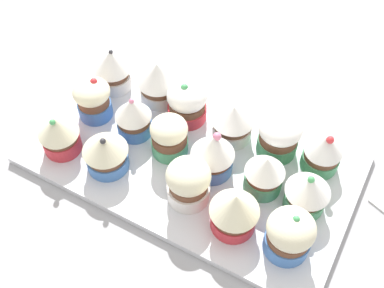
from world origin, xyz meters
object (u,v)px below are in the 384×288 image
cupcake_2 (188,182)px  cupcake_3 (234,210)px  cupcake_15 (279,135)px  cupcake_13 (187,102)px  cupcake_11 (112,68)px  cupcake_4 (290,234)px  cupcake_14 (233,121)px  cupcake_12 (158,81)px  cupcake_1 (105,151)px  cupcake_16 (323,151)px  cupcake_9 (266,171)px  baking_tray (192,158)px  cupcake_7 (169,136)px  cupcake_8 (213,154)px  cupcake_10 (308,192)px  cupcake_0 (59,133)px  cupcake_6 (133,116)px  cupcake_5 (94,97)px

cupcake_2 → cupcake_3: 7.39cm
cupcake_15 → cupcake_13: bearing=-177.8°
cupcake_11 → cupcake_3: bearing=-26.1°
cupcake_4 → cupcake_14: 19.34cm
cupcake_12 → cupcake_15: bearing=-2.1°
cupcake_15 → cupcake_2: bearing=-120.3°
cupcake_14 → cupcake_1: bearing=-134.8°
cupcake_16 → cupcake_9: bearing=-129.8°
cupcake_3 → cupcake_14: cupcake_3 is taller
cupcake_11 → cupcake_12: bearing=8.5°
baking_tray → cupcake_4: cupcake_4 is taller
cupcake_3 → cupcake_7: (-13.52, 6.69, -0.46)cm
cupcake_14 → cupcake_3: bearing=-63.7°
cupcake_8 → cupcake_10: (13.76, 0.69, -0.29)cm
cupcake_7 → cupcake_8: bearing=-0.4°
cupcake_0 → cupcake_9: 29.96cm
cupcake_2 → cupcake_11: cupcake_11 is taller
cupcake_2 → cupcake_6: bearing=154.2°
cupcake_13 → cupcake_14: size_ratio=1.09×
cupcake_11 → cupcake_15: 28.35cm
cupcake_9 → cupcake_16: cupcake_16 is taller
cupcake_13 → cupcake_10: bearing=-16.1°
cupcake_0 → cupcake_16: bearing=23.6°
cupcake_6 → cupcake_13: cupcake_6 is taller
baking_tray → cupcake_13: 8.64cm
cupcake_0 → cupcake_3: size_ratio=0.97×
cupcake_15 → cupcake_7: bearing=-151.7°
cupcake_3 → cupcake_13: (-14.40, 13.60, -0.45)cm
cupcake_1 → cupcake_12: cupcake_12 is taller
baking_tray → cupcake_2: (2.80, -6.18, 4.24)cm
cupcake_2 → cupcake_7: cupcake_2 is taller
cupcake_5 → cupcake_7: size_ratio=1.07×
cupcake_7 → cupcake_16: cupcake_16 is taller
baking_tray → cupcake_13: cupcake_13 is taller
cupcake_1 → cupcake_15: same height
cupcake_4 → cupcake_7: 21.93cm
cupcake_1 → baking_tray: bearing=35.9°
cupcake_1 → cupcake_15: 24.77cm
cupcake_8 → cupcake_16: cupcake_8 is taller
cupcake_2 → cupcake_7: 8.38cm
cupcake_2 → cupcake_15: cupcake_2 is taller
cupcake_5 → cupcake_12: bearing=46.2°
cupcake_7 → cupcake_13: bearing=97.2°
cupcake_7 → cupcake_15: 15.75cm
cupcake_14 → cupcake_16: bearing=4.5°
cupcake_4 → cupcake_6: 28.28cm
cupcake_5 → cupcake_13: bearing=25.0°
cupcake_3 → cupcake_4: cupcake_4 is taller
cupcake_8 → cupcake_13: cupcake_8 is taller
cupcake_1 → cupcake_9: (21.12, 7.59, 0.05)cm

